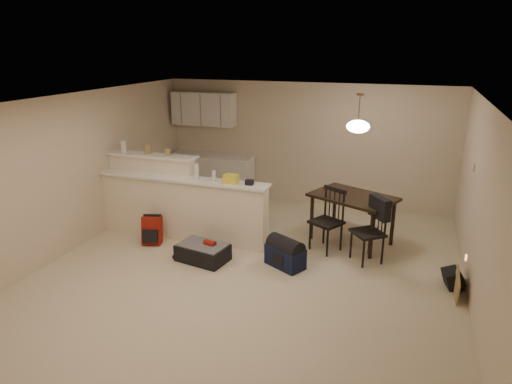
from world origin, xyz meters
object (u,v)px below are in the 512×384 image
at_px(dining_chair_far, 368,231).
at_px(red_backpack, 152,230).
at_px(pendant_lamp, 358,126).
at_px(black_daypack, 453,279).
at_px(dining_table, 353,201).
at_px(suitcase, 203,253).
at_px(navy_duffel, 285,257).
at_px(dining_chair_near, 326,220).

xyz_separation_m(dining_chair_far, red_backpack, (-3.49, -0.52, -0.27)).
bearing_deg(pendant_lamp, dining_chair_far, -63.43).
xyz_separation_m(red_backpack, black_daypack, (4.71, 0.09, -0.11)).
bearing_deg(dining_table, dining_chair_far, -40.04).
distance_m(dining_chair_far, black_daypack, 1.35).
relative_size(suitcase, navy_duffel, 1.29).
xyz_separation_m(red_backpack, navy_duffel, (2.35, -0.07, -0.07)).
height_order(dining_table, pendant_lamp, pendant_lamp).
bearing_deg(dining_chair_near, black_daypack, 10.90).
height_order(suitcase, navy_duffel, navy_duffel).
bearing_deg(suitcase, dining_chair_near, 40.18).
bearing_deg(dining_chair_far, pendant_lamp, 167.56).
xyz_separation_m(dining_chair_near, black_daypack, (1.90, -0.62, -0.39)).
height_order(pendant_lamp, dining_chair_far, pendant_lamp).
height_order(pendant_lamp, dining_chair_near, pendant_lamp).
xyz_separation_m(pendant_lamp, red_backpack, (-3.15, -1.18, -1.75)).
relative_size(red_backpack, black_daypack, 1.61).
height_order(dining_table, black_daypack, dining_table).
relative_size(dining_chair_far, suitcase, 1.32).
bearing_deg(navy_duffel, dining_chair_far, 56.00).
relative_size(dining_chair_near, red_backpack, 2.20).
height_order(dining_chair_far, black_daypack, dining_chair_far).
bearing_deg(dining_table, navy_duffel, -99.24).
distance_m(dining_table, black_daypack, 2.00).
bearing_deg(dining_chair_far, dining_chair_near, -144.97).
bearing_deg(dining_table, suitcase, -120.97).
distance_m(pendant_lamp, dining_chair_near, 1.58).
xyz_separation_m(suitcase, navy_duffel, (1.27, 0.23, 0.03)).
relative_size(pendant_lamp, dining_chair_near, 0.60).
relative_size(dining_chair_near, suitcase, 1.36).
xyz_separation_m(dining_table, dining_chair_far, (0.33, -0.67, -0.22)).
bearing_deg(suitcase, pendant_lamp, 45.46).
bearing_deg(black_daypack, suitcase, 83.22).
height_order(pendant_lamp, red_backpack, pendant_lamp).
bearing_deg(red_backpack, black_daypack, -14.96).
distance_m(dining_chair_near, red_backpack, 2.91).
height_order(dining_table, red_backpack, dining_table).
height_order(red_backpack, navy_duffel, red_backpack).
bearing_deg(pendant_lamp, red_backpack, -159.43).
height_order(suitcase, black_daypack, same).
distance_m(dining_table, suitcase, 2.62).
bearing_deg(dining_chair_far, dining_table, 167.56).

